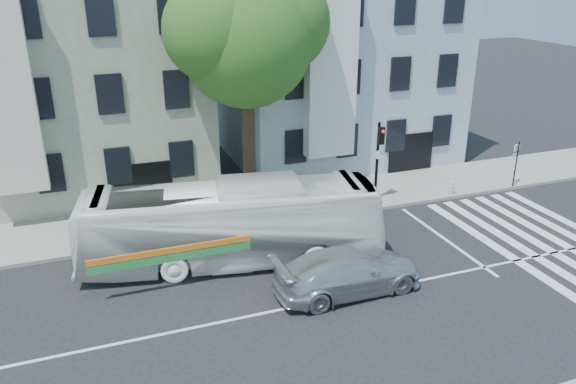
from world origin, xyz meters
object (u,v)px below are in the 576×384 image
sedan (348,271)px  traffic_signal (379,152)px  fire_hydrant (452,187)px  bus (232,224)px

sedan → traffic_signal: bearing=-37.0°
sedan → fire_hydrant: size_ratio=7.86×
bus → fire_hydrant: (11.61, 2.57, -1.07)m
sedan → bus: bearing=41.1°
traffic_signal → fire_hydrant: bearing=4.0°
bus → sedan: bearing=-127.5°
bus → sedan: 4.69m
traffic_signal → fire_hydrant: traffic_signal is taller
traffic_signal → fire_hydrant: size_ratio=5.92×
sedan → fire_hydrant: sedan is taller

